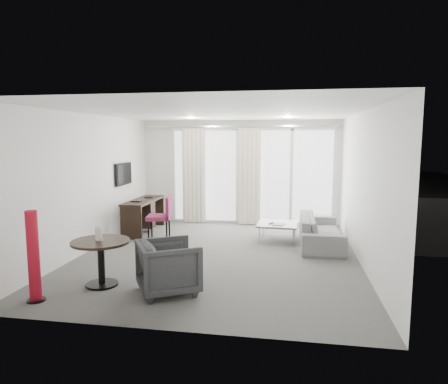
% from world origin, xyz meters
% --- Properties ---
extents(floor, '(5.00, 6.00, 0.00)m').
position_xyz_m(floor, '(0.00, 0.00, 0.00)').
color(floor, '#565551').
rests_on(floor, ground).
extents(ceiling, '(5.00, 6.00, 0.00)m').
position_xyz_m(ceiling, '(0.00, 0.00, 2.60)').
color(ceiling, white).
rests_on(ceiling, ground).
extents(wall_left, '(0.00, 6.00, 2.60)m').
position_xyz_m(wall_left, '(-2.50, 0.00, 1.30)').
color(wall_left, silver).
rests_on(wall_left, ground).
extents(wall_right, '(0.00, 6.00, 2.60)m').
position_xyz_m(wall_right, '(2.50, 0.00, 1.30)').
color(wall_right, silver).
rests_on(wall_right, ground).
extents(wall_front, '(5.00, 0.00, 2.60)m').
position_xyz_m(wall_front, '(0.00, -3.00, 1.30)').
color(wall_front, silver).
rests_on(wall_front, ground).
extents(window_panel, '(4.00, 0.02, 2.38)m').
position_xyz_m(window_panel, '(0.30, 2.98, 1.20)').
color(window_panel, white).
rests_on(window_panel, ground).
extents(window_frame, '(4.10, 0.06, 2.44)m').
position_xyz_m(window_frame, '(0.30, 2.97, 1.20)').
color(window_frame, white).
rests_on(window_frame, ground).
extents(curtain_left, '(0.60, 0.20, 2.38)m').
position_xyz_m(curtain_left, '(-1.15, 2.82, 1.20)').
color(curtain_left, silver).
rests_on(curtain_left, ground).
extents(curtain_right, '(0.60, 0.20, 2.38)m').
position_xyz_m(curtain_right, '(0.25, 2.82, 1.20)').
color(curtain_right, silver).
rests_on(curtain_right, ground).
extents(curtain_track, '(4.80, 0.04, 0.04)m').
position_xyz_m(curtain_track, '(0.00, 2.82, 2.45)').
color(curtain_track, '#B2B2B7').
rests_on(curtain_track, ceiling).
extents(downlight_a, '(0.12, 0.12, 0.02)m').
position_xyz_m(downlight_a, '(-0.90, 1.60, 2.59)').
color(downlight_a, '#FFE0B2').
rests_on(downlight_a, ceiling).
extents(downlight_b, '(0.12, 0.12, 0.02)m').
position_xyz_m(downlight_b, '(1.20, 1.60, 2.59)').
color(downlight_b, '#FFE0B2').
rests_on(downlight_b, ceiling).
extents(desk, '(0.50, 1.60, 0.75)m').
position_xyz_m(desk, '(-2.05, 1.58, 0.37)').
color(desk, black).
rests_on(desk, floor).
extents(tv, '(0.05, 0.80, 0.50)m').
position_xyz_m(tv, '(-2.46, 1.45, 1.35)').
color(tv, black).
rests_on(tv, wall_left).
extents(desk_chair, '(0.58, 0.55, 0.94)m').
position_xyz_m(desk_chair, '(-1.47, 0.96, 0.47)').
color(desk_chair, maroon).
rests_on(desk_chair, floor).
extents(round_table, '(0.93, 0.93, 0.67)m').
position_xyz_m(round_table, '(-1.41, -1.80, 0.33)').
color(round_table, black).
rests_on(round_table, floor).
extents(menu_card, '(0.11, 0.02, 0.19)m').
position_xyz_m(menu_card, '(-1.43, -1.82, 0.72)').
color(menu_card, white).
rests_on(menu_card, round_table).
extents(red_lamp, '(0.28, 0.28, 1.21)m').
position_xyz_m(red_lamp, '(-2.00, -2.49, 0.61)').
color(red_lamp, maroon).
rests_on(red_lamp, floor).
extents(tub_armchair, '(1.09, 1.08, 0.73)m').
position_xyz_m(tub_armchair, '(-0.36, -1.90, 0.37)').
color(tub_armchair, '#313134').
rests_on(tub_armchair, floor).
extents(coffee_table, '(0.87, 0.87, 0.37)m').
position_xyz_m(coffee_table, '(1.03, 1.27, 0.19)').
color(coffee_table, gray).
rests_on(coffee_table, floor).
extents(remote, '(0.10, 0.17, 0.02)m').
position_xyz_m(remote, '(0.90, 1.21, 0.36)').
color(remote, black).
rests_on(remote, coffee_table).
extents(magazine, '(0.25, 0.29, 0.01)m').
position_xyz_m(magazine, '(1.07, 1.13, 0.36)').
color(magazine, gray).
rests_on(magazine, coffee_table).
extents(sofa, '(0.80, 2.05, 0.60)m').
position_xyz_m(sofa, '(1.91, 1.08, 0.30)').
color(sofa, slate).
rests_on(sofa, floor).
extents(terrace_slab, '(5.60, 3.00, 0.12)m').
position_xyz_m(terrace_slab, '(0.30, 4.50, -0.06)').
color(terrace_slab, '#4D4D50').
rests_on(terrace_slab, ground).
extents(rattan_chair_a, '(0.65, 0.65, 0.81)m').
position_xyz_m(rattan_chair_a, '(0.52, 4.46, 0.40)').
color(rattan_chair_a, brown).
rests_on(rattan_chair_a, terrace_slab).
extents(rattan_chair_b, '(0.78, 0.78, 0.86)m').
position_xyz_m(rattan_chair_b, '(2.11, 4.69, 0.43)').
color(rattan_chair_b, brown).
rests_on(rattan_chair_b, terrace_slab).
extents(rattan_table, '(0.68, 0.68, 0.53)m').
position_xyz_m(rattan_table, '(1.85, 4.35, 0.27)').
color(rattan_table, brown).
rests_on(rattan_table, terrace_slab).
extents(balustrade, '(5.50, 0.06, 1.05)m').
position_xyz_m(balustrade, '(0.30, 5.95, 0.50)').
color(balustrade, '#B2B2B7').
rests_on(balustrade, terrace_slab).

